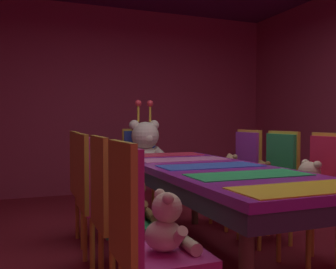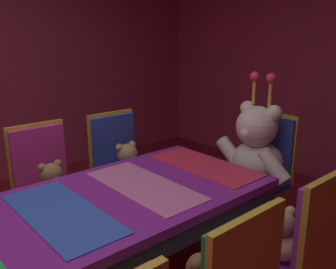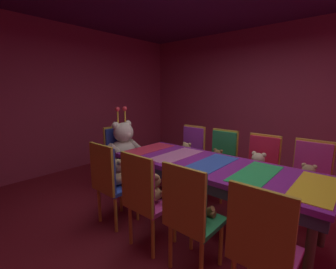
{
  "view_description": "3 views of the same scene",
  "coord_description": "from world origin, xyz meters",
  "px_view_note": "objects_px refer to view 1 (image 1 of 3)",
  "views": [
    {
      "loc": [
        -1.31,
        -2.5,
        1.07
      ],
      "look_at": [
        -0.14,
        0.5,
        0.96
      ],
      "focal_mm": 40.62,
      "sensor_mm": 36.0,
      "label": 1
    },
    {
      "loc": [
        1.55,
        -0.67,
        1.59
      ],
      "look_at": [
        -0.19,
        0.86,
        0.94
      ],
      "focal_mm": 39.07,
      "sensor_mm": 36.0,
      "label": 2
    },
    {
      "loc": [
        -2.21,
        -1.26,
        1.55
      ],
      "look_at": [
        0.05,
        0.7,
        0.98
      ],
      "focal_mm": 24.55,
      "sensor_mm": 36.0,
      "label": 3
    }
  ],
  "objects_px": {
    "chair_left_1": "(112,201)",
    "chair_right_2": "(276,175)",
    "teddy_left_1": "(135,201)",
    "chair_left_2": "(93,187)",
    "teddy_right_3": "(230,170)",
    "throne_chair": "(141,162)",
    "chair_left_0": "(138,226)",
    "teddy_left_0": "(168,226)",
    "banquet_table": "(210,178)",
    "teddy_right_2": "(263,178)",
    "chair_right_1": "(324,185)",
    "king_teddy_bear": "(145,152)",
    "teddy_left_3": "(100,175)",
    "teddy_left_2": "(113,187)",
    "chair_left_3": "(84,176)",
    "teddy_right_1": "(309,186)",
    "chair_right_3": "(243,168)"
  },
  "relations": [
    {
      "from": "teddy_left_1",
      "to": "throne_chair",
      "type": "xyz_separation_m",
      "value": [
        0.66,
        2.0,
        0.02
      ]
    },
    {
      "from": "chair_left_0",
      "to": "chair_right_3",
      "type": "bearing_deg",
      "value": 46.19
    },
    {
      "from": "chair_left_1",
      "to": "chair_right_2",
      "type": "height_order",
      "value": "same"
    },
    {
      "from": "chair_left_0",
      "to": "chair_right_2",
      "type": "xyz_separation_m",
      "value": [
        1.62,
        1.14,
        0.0
      ]
    },
    {
      "from": "chair_left_2",
      "to": "teddy_right_3",
      "type": "bearing_deg",
      "value": 21.81
    },
    {
      "from": "teddy_left_2",
      "to": "chair_left_1",
      "type": "bearing_deg",
      "value": -103.5
    },
    {
      "from": "banquet_table",
      "to": "teddy_right_1",
      "type": "xyz_separation_m",
      "value": [
        0.65,
        -0.29,
        -0.06
      ]
    },
    {
      "from": "chair_left_1",
      "to": "chair_right_1",
      "type": "relative_size",
      "value": 1.0
    },
    {
      "from": "chair_left_1",
      "to": "king_teddy_bear",
      "type": "height_order",
      "value": "king_teddy_bear"
    },
    {
      "from": "throne_chair",
      "to": "chair_left_0",
      "type": "bearing_deg",
      "value": -17.51
    },
    {
      "from": "chair_left_0",
      "to": "chair_right_2",
      "type": "bearing_deg",
      "value": 35.1
    },
    {
      "from": "teddy_right_3",
      "to": "throne_chair",
      "type": "distance_m",
      "value": 1.11
    },
    {
      "from": "chair_right_2",
      "to": "king_teddy_bear",
      "type": "bearing_deg",
      "value": -57.77
    },
    {
      "from": "chair_left_2",
      "to": "chair_right_3",
      "type": "relative_size",
      "value": 1.0
    },
    {
      "from": "teddy_left_3",
      "to": "teddy_left_2",
      "type": "bearing_deg",
      "value": -92.61
    },
    {
      "from": "teddy_left_3",
      "to": "throne_chair",
      "type": "distance_m",
      "value": 1.1
    },
    {
      "from": "chair_right_1",
      "to": "chair_right_3",
      "type": "relative_size",
      "value": 1.0
    },
    {
      "from": "chair_left_2",
      "to": "teddy_left_2",
      "type": "distance_m",
      "value": 0.15
    },
    {
      "from": "teddy_left_2",
      "to": "teddy_right_2",
      "type": "height_order",
      "value": "teddy_left_2"
    },
    {
      "from": "chair_right_1",
      "to": "chair_right_2",
      "type": "distance_m",
      "value": 0.58
    },
    {
      "from": "chair_left_1",
      "to": "chair_right_2",
      "type": "distance_m",
      "value": 1.7
    },
    {
      "from": "teddy_left_1",
      "to": "teddy_left_0",
      "type": "bearing_deg",
      "value": -91.21
    },
    {
      "from": "king_teddy_bear",
      "to": "chair_left_1",
      "type": "bearing_deg",
      "value": -23.72
    },
    {
      "from": "throne_chair",
      "to": "chair_right_3",
      "type": "bearing_deg",
      "value": 42.98
    },
    {
      "from": "chair_left_2",
      "to": "teddy_left_3",
      "type": "relative_size",
      "value": 2.91
    },
    {
      "from": "chair_left_1",
      "to": "teddy_left_1",
      "type": "xyz_separation_m",
      "value": [
        0.14,
        0.0,
        -0.02
      ]
    },
    {
      "from": "teddy_left_1",
      "to": "throne_chair",
      "type": "bearing_deg",
      "value": 71.71
    },
    {
      "from": "teddy_left_0",
      "to": "chair_left_2",
      "type": "xyz_separation_m",
      "value": [
        -0.15,
        1.11,
        0.01
      ]
    },
    {
      "from": "chair_left_0",
      "to": "chair_left_2",
      "type": "bearing_deg",
      "value": 90.42
    },
    {
      "from": "chair_right_1",
      "to": "chair_right_2",
      "type": "bearing_deg",
      "value": -90.6
    },
    {
      "from": "banquet_table",
      "to": "king_teddy_bear",
      "type": "xyz_separation_m",
      "value": [
        0.0,
        1.57,
        0.08
      ]
    },
    {
      "from": "chair_left_3",
      "to": "chair_right_2",
      "type": "distance_m",
      "value": 1.7
    },
    {
      "from": "teddy_left_0",
      "to": "banquet_table",
      "type": "bearing_deg",
      "value": 51.76
    },
    {
      "from": "teddy_left_0",
      "to": "chair_right_2",
      "type": "xyz_separation_m",
      "value": [
        1.48,
        1.14,
        0.01
      ]
    },
    {
      "from": "teddy_left_0",
      "to": "throne_chair",
      "type": "height_order",
      "value": "throne_chair"
    },
    {
      "from": "chair_left_3",
      "to": "throne_chair",
      "type": "height_order",
      "value": "same"
    },
    {
      "from": "chair_left_1",
      "to": "chair_left_2",
      "type": "xyz_separation_m",
      "value": [
        -0.02,
        0.52,
        0.0
      ]
    },
    {
      "from": "chair_left_0",
      "to": "chair_left_1",
      "type": "distance_m",
      "value": 0.59
    },
    {
      "from": "teddy_left_3",
      "to": "teddy_right_1",
      "type": "distance_m",
      "value": 1.74
    },
    {
      "from": "teddy_right_2",
      "to": "chair_left_1",
      "type": "bearing_deg",
      "value": 20.54
    },
    {
      "from": "chair_right_1",
      "to": "king_teddy_bear",
      "type": "bearing_deg",
      "value": -66.72
    },
    {
      "from": "chair_left_1",
      "to": "teddy_right_2",
      "type": "distance_m",
      "value": 1.57
    },
    {
      "from": "chair_left_2",
      "to": "chair_right_1",
      "type": "xyz_separation_m",
      "value": [
        1.63,
        -0.55,
        0.0
      ]
    },
    {
      "from": "teddy_left_1",
      "to": "banquet_table",
      "type": "bearing_deg",
      "value": 21.7
    },
    {
      "from": "chair_right_2",
      "to": "chair_right_3",
      "type": "height_order",
      "value": "same"
    },
    {
      "from": "banquet_table",
      "to": "chair_right_2",
      "type": "distance_m",
      "value": 0.86
    },
    {
      "from": "teddy_left_2",
      "to": "teddy_left_3",
      "type": "bearing_deg",
      "value": 87.39
    },
    {
      "from": "chair_left_0",
      "to": "teddy_right_3",
      "type": "height_order",
      "value": "chair_left_0"
    },
    {
      "from": "teddy_left_0",
      "to": "chair_left_2",
      "type": "relative_size",
      "value": 0.31
    },
    {
      "from": "chair_left_0",
      "to": "chair_left_2",
      "type": "relative_size",
      "value": 1.0
    }
  ]
}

